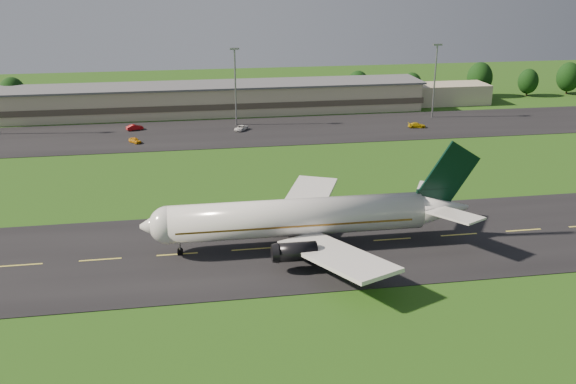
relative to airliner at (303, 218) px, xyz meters
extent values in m
plane|color=#224511|center=(-7.80, 0.00, -4.66)|extent=(360.00, 360.00, 0.00)
cube|color=black|center=(-7.80, 0.00, -4.61)|extent=(220.00, 30.00, 0.10)
cube|color=black|center=(-7.80, 72.00, -4.61)|extent=(260.00, 30.00, 0.10)
cylinder|color=white|center=(-0.86, 0.00, 0.14)|extent=(38.02, 5.77, 5.60)
sphere|color=white|center=(-19.86, 0.09, 0.14)|extent=(5.60, 5.60, 5.60)
cone|color=white|center=(-21.86, 0.10, 0.14)|extent=(4.02, 5.39, 5.38)
cone|color=white|center=(21.64, -0.10, 0.14)|extent=(9.02, 5.53, 5.49)
cube|color=brown|center=(-1.36, 0.01, -0.21)|extent=(35.02, 5.80, 0.28)
cube|color=black|center=(-20.46, 0.09, 0.69)|extent=(2.01, 3.01, 0.65)
cube|color=white|center=(2.59, -11.01, -1.36)|extent=(14.05, 20.19, 2.20)
cube|color=white|center=(2.69, 10.99, -1.36)|extent=(14.18, 20.18, 2.20)
cube|color=white|center=(21.62, -5.10, 1.04)|extent=(7.50, 9.39, 0.91)
cube|color=white|center=(21.67, 4.90, 1.04)|extent=(7.55, 9.38, 0.91)
cube|color=black|center=(20.14, -0.09, 1.94)|extent=(5.00, 0.57, 3.00)
cube|color=black|center=(22.64, -0.10, 5.64)|extent=(9.44, 0.49, 10.55)
cylinder|color=black|center=(-2.39, -7.99, -1.76)|extent=(5.61, 2.73, 2.70)
cylinder|color=black|center=(-2.32, 8.01, -1.76)|extent=(5.61, 2.73, 2.70)
cube|color=tan|center=(-7.80, 96.00, -0.66)|extent=(120.00, 15.00, 8.00)
cube|color=#4C4438|center=(-7.80, 96.00, -1.46)|extent=(121.00, 15.40, 1.60)
cube|color=#595B60|center=(-7.80, 96.00, 3.49)|extent=(122.00, 16.00, 0.50)
cube|color=tan|center=(62.20, 98.00, -1.66)|extent=(28.00, 11.00, 6.00)
cylinder|color=gray|center=(-2.80, 80.00, 5.34)|extent=(0.44, 0.44, 20.00)
cube|color=gray|center=(-2.80, 80.00, 15.44)|extent=(2.40, 1.20, 0.50)
cylinder|color=gray|center=(52.20, 80.00, 5.34)|extent=(0.44, 0.44, 20.00)
cube|color=gray|center=(52.20, 80.00, 15.44)|extent=(2.40, 1.20, 0.50)
cylinder|color=black|center=(-64.56, 105.33, -3.03)|extent=(0.56, 0.56, 3.27)
ellipsoid|color=black|center=(-64.56, 105.33, 0.97)|extent=(7.63, 7.63, 9.53)
cylinder|color=black|center=(-45.18, 106.88, -3.55)|extent=(0.56, 0.56, 2.23)
ellipsoid|color=black|center=(-45.18, 106.88, -0.82)|extent=(5.21, 5.21, 6.51)
cylinder|color=black|center=(37.76, 106.18, -3.17)|extent=(0.56, 0.56, 2.98)
ellipsoid|color=black|center=(37.76, 106.18, 0.46)|extent=(6.94, 6.94, 8.68)
cylinder|color=black|center=(54.92, 104.88, -3.30)|extent=(0.56, 0.56, 2.72)
ellipsoid|color=black|center=(54.92, 104.88, 0.03)|extent=(6.35, 6.35, 7.94)
cylinder|color=black|center=(78.52, 106.77, -2.92)|extent=(0.56, 0.56, 3.48)
ellipsoid|color=black|center=(78.52, 106.77, 1.33)|extent=(8.12, 8.12, 10.15)
cylinder|color=black|center=(94.58, 104.98, -3.27)|extent=(0.56, 0.56, 2.77)
ellipsoid|color=black|center=(94.58, 104.98, 0.12)|extent=(6.47, 6.47, 8.09)
cylinder|color=black|center=(109.31, 105.82, -3.02)|extent=(0.56, 0.56, 3.29)
ellipsoid|color=black|center=(109.31, 105.82, 1.00)|extent=(7.67, 7.67, 9.59)
imported|color=orange|center=(-28.47, 65.41, -3.93)|extent=(3.43, 3.89, 1.27)
imported|color=#9C0A0E|center=(-29.25, 78.37, -3.85)|extent=(4.58, 2.94, 1.43)
imported|color=silver|center=(-2.19, 73.53, -3.93)|extent=(4.34, 4.94, 1.27)
imported|color=#C29F0B|center=(43.63, 68.86, -3.90)|extent=(4.80, 2.57, 1.32)
camera|label=1|loc=(-16.92, -87.48, 35.60)|focal=40.00mm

